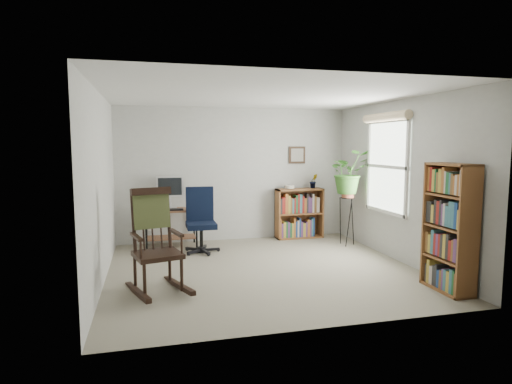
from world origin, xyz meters
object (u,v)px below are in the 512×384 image
object	(u,v)px
low_bookshelf	(299,213)
tall_bookshelf	(450,228)
desk	(171,228)
rocking_chair	(157,240)
office_chair	(201,220)

from	to	relation	value
low_bookshelf	tall_bookshelf	bearing A→B (deg)	-77.08
desk	rocking_chair	size ratio (longest dim) A/B	0.72
desk	low_bookshelf	world-z (taller)	low_bookshelf
rocking_chair	low_bookshelf	xyz separation A→B (m)	(2.63, 2.41, -0.16)
desk	low_bookshelf	bearing A→B (deg)	2.91
desk	office_chair	distance (m)	0.74
office_chair	tall_bookshelf	distance (m)	3.66
tall_bookshelf	rocking_chair	bearing A→B (deg)	167.00
desk	tall_bookshelf	size ratio (longest dim) A/B	0.59
desk	office_chair	bearing A→B (deg)	-50.10
low_bookshelf	office_chair	bearing A→B (deg)	-160.92
desk	tall_bookshelf	bearing A→B (deg)	-44.74
office_chair	rocking_chair	world-z (taller)	rocking_chair
desk	rocking_chair	distance (m)	2.32
rocking_chair	tall_bookshelf	bearing A→B (deg)	-27.80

